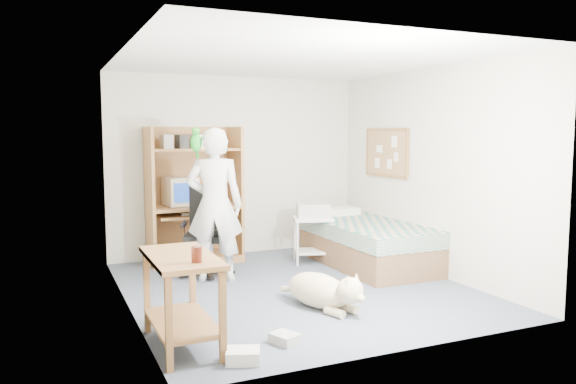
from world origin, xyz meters
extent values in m
plane|color=#485062|center=(0.00, 0.00, 0.00)|extent=(4.00, 4.00, 0.00)
cube|color=beige|center=(0.00, 2.00, 1.25)|extent=(3.60, 0.02, 2.50)
cube|color=beige|center=(1.80, 0.00, 1.25)|extent=(0.02, 4.00, 2.50)
cube|color=beige|center=(-1.80, 0.00, 1.25)|extent=(0.02, 4.00, 2.50)
cube|color=white|center=(0.00, 0.00, 2.50)|extent=(3.60, 4.00, 0.02)
cube|color=brown|center=(-1.28, 1.70, 0.90)|extent=(0.04, 0.60, 1.80)
cube|color=brown|center=(-0.12, 1.70, 0.90)|extent=(0.04, 0.60, 1.80)
cube|color=brown|center=(-0.70, 1.99, 0.90)|extent=(1.20, 0.02, 1.80)
cube|color=brown|center=(-0.70, 1.70, 0.74)|extent=(1.12, 0.60, 0.04)
cube|color=brown|center=(-0.70, 1.62, 0.64)|extent=(1.00, 0.50, 0.03)
cube|color=brown|center=(-0.70, 1.70, 1.50)|extent=(1.12, 0.55, 0.03)
cube|color=brown|center=(-0.70, 1.70, 0.05)|extent=(1.12, 0.60, 0.10)
cube|color=brown|center=(1.30, 0.60, 0.18)|extent=(1.00, 2.00, 0.36)
cube|color=#2A7172|center=(1.30, 0.60, 0.46)|extent=(1.02, 2.02, 0.20)
cube|color=white|center=(1.30, 1.40, 0.60)|extent=(0.55, 0.35, 0.12)
cube|color=brown|center=(-1.55, -1.20, 0.73)|extent=(0.50, 1.00, 0.04)
cube|color=brown|center=(-1.75, -1.65, 0.35)|extent=(0.05, 0.05, 0.70)
cube|color=brown|center=(-1.35, -1.65, 0.35)|extent=(0.05, 0.05, 0.70)
cube|color=brown|center=(-1.75, -0.75, 0.35)|extent=(0.05, 0.05, 0.70)
cube|color=brown|center=(-1.35, -0.75, 0.35)|extent=(0.05, 0.05, 0.70)
cube|color=brown|center=(-1.55, -1.20, 0.20)|extent=(0.46, 0.92, 0.03)
cube|color=olive|center=(1.78, 0.90, 1.45)|extent=(0.03, 0.90, 0.60)
cube|color=brown|center=(1.77, 0.90, 1.76)|extent=(0.04, 0.94, 0.04)
cube|color=brown|center=(1.77, 0.90, 1.14)|extent=(0.04, 0.94, 0.04)
cylinder|color=black|center=(-0.77, 0.93, 0.04)|extent=(0.60, 0.60, 0.06)
cylinder|color=black|center=(-0.77, 0.93, 0.23)|extent=(0.06, 0.06, 0.40)
cube|color=black|center=(-0.77, 0.93, 0.47)|extent=(0.60, 0.60, 0.08)
cube|color=black|center=(-0.68, 1.15, 0.80)|extent=(0.41, 0.21, 0.55)
cube|color=black|center=(-1.00, 1.02, 0.62)|extent=(0.15, 0.30, 0.04)
cube|color=black|center=(-0.53, 0.84, 0.62)|extent=(0.15, 0.30, 0.04)
imported|color=silver|center=(-0.72, 0.68, 0.89)|extent=(0.76, 0.63, 1.78)
ellipsoid|color=#169729|center=(-0.92, 0.70, 1.61)|extent=(0.13, 0.13, 0.21)
sphere|color=#169729|center=(-0.93, 0.66, 1.74)|extent=(0.09, 0.09, 0.09)
cone|color=orange|center=(-0.95, 0.62, 1.74)|extent=(0.05, 0.05, 0.04)
cylinder|color=#169729|center=(-0.90, 0.75, 1.49)|extent=(0.08, 0.14, 0.13)
ellipsoid|color=beige|center=(-0.09, -0.72, 0.17)|extent=(0.58, 0.83, 0.34)
sphere|color=beige|center=(0.05, -1.12, 0.25)|extent=(0.25, 0.25, 0.25)
cone|color=beige|center=(-0.01, -1.16, 0.37)|extent=(0.07, 0.07, 0.09)
cone|color=beige|center=(0.11, -1.12, 0.37)|extent=(0.07, 0.07, 0.09)
ellipsoid|color=beige|center=(0.08, -1.22, 0.21)|extent=(0.12, 0.16, 0.08)
cylinder|color=beige|center=(-0.21, -0.34, 0.11)|extent=(0.14, 0.25, 0.12)
cube|color=silver|center=(0.72, 1.02, 0.59)|extent=(0.61, 0.55, 0.04)
cube|color=silver|center=(0.72, 1.02, 0.15)|extent=(0.56, 0.50, 0.03)
cylinder|color=silver|center=(0.50, 0.85, 0.30)|extent=(0.03, 0.03, 0.59)
cylinder|color=silver|center=(0.95, 0.85, 0.30)|extent=(0.03, 0.03, 0.59)
cylinder|color=silver|center=(0.50, 1.19, 0.30)|extent=(0.03, 0.03, 0.59)
cylinder|color=silver|center=(0.95, 1.19, 0.30)|extent=(0.03, 0.03, 0.59)
cube|color=#ACACA7|center=(0.72, 1.02, 0.70)|extent=(0.50, 0.44, 0.18)
cube|color=beige|center=(-0.87, 1.75, 0.95)|extent=(0.43, 0.45, 0.37)
cube|color=navy|center=(-0.85, 1.55, 0.95)|extent=(0.31, 0.05, 0.25)
cube|color=beige|center=(-0.68, 1.58, 0.67)|extent=(0.47, 0.22, 0.03)
cylinder|color=gold|center=(-0.38, 1.65, 0.82)|extent=(0.08, 0.08, 0.12)
cylinder|color=#42140A|center=(-1.50, -1.50, 0.81)|extent=(0.08, 0.08, 0.12)
cube|color=white|center=(-1.21, -1.70, 0.05)|extent=(0.31, 0.28, 0.10)
cube|color=#AEAEA9|center=(-0.77, -1.47, 0.04)|extent=(0.25, 0.27, 0.08)
camera|label=1|loc=(-2.54, -5.55, 1.71)|focal=35.00mm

